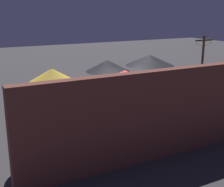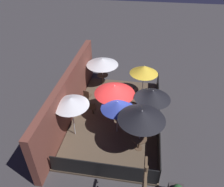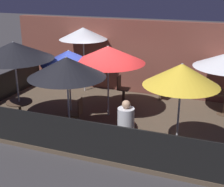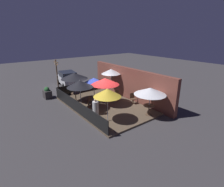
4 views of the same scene
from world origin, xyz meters
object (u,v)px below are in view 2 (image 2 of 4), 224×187
(patio_chair_0, at_px, (93,108))
(patron_0, at_px, (143,101))
(patio_umbrella_1, at_px, (102,62))
(patio_umbrella_4, at_px, (115,89))
(patio_umbrella_3, at_px, (71,102))
(dining_table_1, at_px, (103,77))
(patio_chair_1, at_px, (135,118))
(patio_umbrella_6, at_px, (117,105))
(patio_umbrella_5, at_px, (153,95))
(dining_table_0, at_px, (139,140))
(patio_umbrella_0, at_px, (142,115))
(patio_chair_2, at_px, (87,95))
(patio_umbrella_2, at_px, (144,70))

(patio_chair_0, distance_m, patron_0, 3.19)
(patio_umbrella_1, xyz_separation_m, patio_umbrella_4, (-3.49, -1.39, 0.17))
(patio_umbrella_3, bearing_deg, dining_table_1, -5.84)
(patio_umbrella_1, bearing_deg, patio_chair_1, -146.34)
(patio_chair_1, bearing_deg, patio_umbrella_6, -63.97)
(patio_umbrella_1, distance_m, patio_umbrella_5, 5.13)
(patio_chair_1, xyz_separation_m, patron_0, (1.63, -0.39, 0.04))
(patio_umbrella_6, relative_size, dining_table_0, 2.75)
(dining_table_0, bearing_deg, patio_umbrella_3, 82.72)
(patio_umbrella_4, bearing_deg, patio_chair_1, -111.14)
(patio_umbrella_0, distance_m, patio_umbrella_5, 2.01)
(patio_umbrella_1, height_order, patio_umbrella_5, patio_umbrella_5)
(patio_umbrella_1, relative_size, patio_chair_2, 2.49)
(patio_umbrella_0, height_order, patio_umbrella_5, patio_umbrella_0)
(patio_umbrella_0, bearing_deg, patio_umbrella_2, 0.72)
(patio_umbrella_2, distance_m, patio_umbrella_5, 2.78)
(patio_umbrella_2, bearing_deg, patio_umbrella_1, 70.32)
(patio_umbrella_2, bearing_deg, patio_umbrella_6, 161.66)
(patio_chair_1, bearing_deg, patio_umbrella_3, -78.78)
(dining_table_1, bearing_deg, patio_umbrella_6, -159.93)
(patio_umbrella_4, bearing_deg, patron_0, -55.28)
(patio_umbrella_6, height_order, patron_0, patio_umbrella_6)
(patio_umbrella_5, distance_m, patron_0, 2.13)
(patio_umbrella_4, distance_m, patio_chair_2, 2.76)
(patio_umbrella_4, distance_m, patio_umbrella_6, 1.23)
(dining_table_0, height_order, patron_0, patron_0)
(dining_table_0, xyz_separation_m, patio_chair_1, (1.73, 0.32, -0.07))
(patio_chair_1, bearing_deg, patron_0, 155.85)
(patio_umbrella_2, bearing_deg, dining_table_1, 70.32)
(patio_umbrella_6, bearing_deg, patio_chair_2, 43.82)
(patio_umbrella_0, bearing_deg, dining_table_1, 27.53)
(patio_chair_2, bearing_deg, dining_table_0, -119.57)
(patio_umbrella_3, xyz_separation_m, dining_table_1, (5.26, -0.54, -1.67))
(patio_chair_2, bearing_deg, patio_umbrella_3, -164.85)
(patio_umbrella_6, relative_size, patio_chair_0, 2.24)
(patio_umbrella_3, height_order, patio_chair_0, patio_umbrella_3)
(patio_umbrella_3, height_order, patio_umbrella_4, patio_umbrella_3)
(dining_table_1, relative_size, patio_chair_1, 0.87)
(patio_umbrella_3, bearing_deg, patio_umbrella_1, -5.84)
(patio_umbrella_1, relative_size, patio_chair_1, 2.44)
(patio_umbrella_4, height_order, patio_umbrella_6, patio_umbrella_4)
(patio_umbrella_4, height_order, dining_table_1, patio_umbrella_4)
(patio_umbrella_1, bearing_deg, patio_chair_0, -178.93)
(patio_chair_0, bearing_deg, patio_umbrella_5, -95.75)
(patio_umbrella_5, distance_m, patio_chair_2, 4.59)
(patio_umbrella_5, height_order, dining_table_0, patio_umbrella_5)
(patio_umbrella_6, xyz_separation_m, patron_0, (2.33, -1.33, -1.33))
(patio_umbrella_6, xyz_separation_m, dining_table_0, (-1.03, -1.26, -1.30))
(patio_umbrella_1, bearing_deg, patio_umbrella_6, -159.93)
(patio_umbrella_1, height_order, patio_umbrella_6, patio_umbrella_6)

